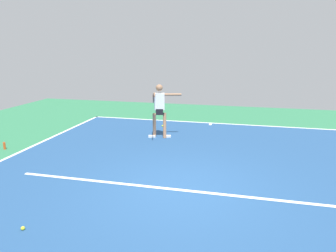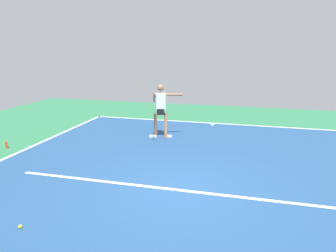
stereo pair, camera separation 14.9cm
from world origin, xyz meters
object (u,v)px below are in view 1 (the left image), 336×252
Objects in this scene: tennis_player at (160,107)px; water_bottle at (4,146)px; tennis_ball_by_sideline at (163,126)px; tennis_ball_by_baseline at (23,228)px.

water_bottle is (4.20, 2.30, -0.94)m from tennis_player.
tennis_ball_by_sideline is at bearing -93.65° from tennis_player.
tennis_ball_by_sideline and tennis_ball_by_baseline have the same top height.
tennis_player is 4.88m from water_bottle.
water_bottle reaches higher than tennis_ball_by_sideline.
tennis_ball_by_baseline is (0.50, 7.33, 0.00)m from tennis_ball_by_sideline.
water_bottle is (3.41, -3.53, 0.08)m from tennis_ball_by_baseline.
tennis_ball_by_baseline is at bearing 67.77° from tennis_player.
tennis_player reaches higher than tennis_ball_by_sideline.
tennis_ball_by_baseline is 0.30× the size of water_bottle.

